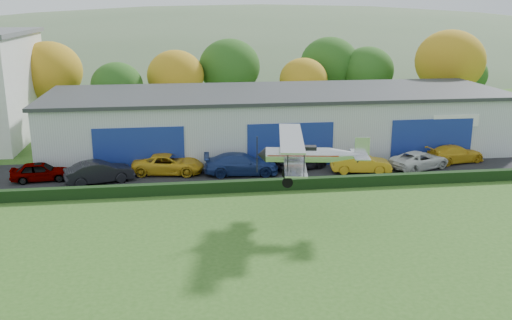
{
  "coord_description": "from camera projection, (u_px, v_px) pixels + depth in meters",
  "views": [
    {
      "loc": [
        -3.9,
        -21.88,
        12.84
      ],
      "look_at": [
        0.85,
        12.26,
        3.35
      ],
      "focal_mm": 40.05,
      "sensor_mm": 36.0,
      "label": 1
    }
  ],
  "objects": [
    {
      "name": "apron",
      "position": [
        268.0,
        171.0,
        45.27
      ],
      "size": [
        48.0,
        9.0,
        0.05
      ],
      "primitive_type": "cube",
      "color": "black",
      "rests_on": "ground"
    },
    {
      "name": "car_2",
      "position": [
        168.0,
        164.0,
        44.22
      ],
      "size": [
        5.78,
        3.32,
        1.52
      ],
      "primitive_type": "imported",
      "rotation": [
        0.0,
        0.0,
        1.42
      ],
      "color": "gold",
      "rests_on": "apron"
    },
    {
      "name": "car_6",
      "position": [
        420.0,
        160.0,
        45.54
      ],
      "size": [
        5.58,
        4.14,
        1.41
      ],
      "primitive_type": "imported",
      "rotation": [
        0.0,
        0.0,
        1.97
      ],
      "color": "silver",
      "rests_on": "apron"
    },
    {
      "name": "tree_belt",
      "position": [
        220.0,
        72.0,
        62.24
      ],
      "size": [
        75.7,
        13.22,
        10.12
      ],
      "color": "#3D2614",
      "rests_on": "ground"
    },
    {
      "name": "car_7",
      "position": [
        455.0,
        154.0,
        47.37
      ],
      "size": [
        5.28,
        3.02,
        1.44
      ],
      "primitive_type": "imported",
      "rotation": [
        0.0,
        0.0,
        1.78
      ],
      "color": "gold",
      "rests_on": "apron"
    },
    {
      "name": "ground",
      "position": [
        276.0,
        309.0,
        24.82
      ],
      "size": [
        300.0,
        300.0,
        0.0
      ],
      "primitive_type": "plane",
      "color": "#2E551B",
      "rests_on": "ground"
    },
    {
      "name": "car_4",
      "position": [
        301.0,
        160.0,
        45.4
      ],
      "size": [
        4.63,
        3.07,
        1.47
      ],
      "primitive_type": "imported",
      "rotation": [
        0.0,
        0.0,
        1.91
      ],
      "color": "black",
      "rests_on": "apron"
    },
    {
      "name": "car_0",
      "position": [
        40.0,
        171.0,
        42.4
      ],
      "size": [
        4.36,
        2.07,
        1.44
      ],
      "primitive_type": "imported",
      "rotation": [
        0.0,
        0.0,
        1.66
      ],
      "color": "gray",
      "rests_on": "apron"
    },
    {
      "name": "car_1",
      "position": [
        99.0,
        172.0,
        41.94
      ],
      "size": [
        5.22,
        3.16,
        1.63
      ],
      "primitive_type": "imported",
      "rotation": [
        0.0,
        0.0,
        1.89
      ],
      "color": "black",
      "rests_on": "apron"
    },
    {
      "name": "distant_hills",
      "position": [
        176.0,
        98.0,
        161.4
      ],
      "size": [
        430.0,
        196.0,
        56.0
      ],
      "color": "#4C6642",
      "rests_on": "ground"
    },
    {
      "name": "hedge",
      "position": [
        278.0,
        184.0,
        40.58
      ],
      "size": [
        46.0,
        0.6,
        0.8
      ],
      "primitive_type": "cube",
      "color": "black",
      "rests_on": "ground"
    },
    {
      "name": "hangar",
      "position": [
        278.0,
        120.0,
        51.5
      ],
      "size": [
        40.6,
        12.6,
        5.3
      ],
      "color": "#B2B7BC",
      "rests_on": "ground"
    },
    {
      "name": "car_5",
      "position": [
        361.0,
        163.0,
        44.48
      ],
      "size": [
        4.82,
        2.29,
        1.53
      ],
      "primitive_type": "imported",
      "rotation": [
        0.0,
        0.0,
        1.42
      ],
      "color": "gold",
      "rests_on": "apron"
    },
    {
      "name": "car_3",
      "position": [
        241.0,
        164.0,
        43.99
      ],
      "size": [
        5.84,
        2.65,
        1.66
      ],
      "primitive_type": "imported",
      "rotation": [
        0.0,
        0.0,
        1.51
      ],
      "color": "navy",
      "rests_on": "apron"
    },
    {
      "name": "biplane",
      "position": [
        307.0,
        153.0,
        34.1
      ],
      "size": [
        6.79,
        7.76,
        2.89
      ],
      "rotation": [
        0.0,
        0.0,
        -0.17
      ],
      "color": "silver"
    }
  ]
}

